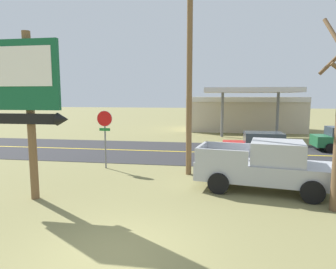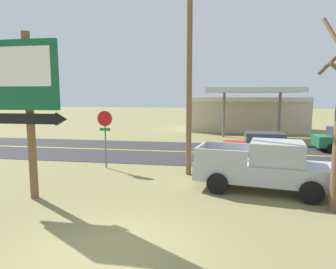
% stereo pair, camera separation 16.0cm
% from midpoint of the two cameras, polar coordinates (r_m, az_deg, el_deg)
% --- Properties ---
extents(ground_plane, '(180.00, 180.00, 0.00)m').
position_cam_midpoint_polar(ground_plane, '(7.61, -10.34, -21.52)').
color(ground_plane, olive).
extents(road_asphalt, '(140.00, 8.00, 0.02)m').
position_cam_midpoint_polar(road_asphalt, '(19.72, 2.69, -3.33)').
color(road_asphalt, '#2B2B2D').
rests_on(road_asphalt, ground).
extents(road_centre_line, '(126.00, 0.20, 0.01)m').
position_cam_midpoint_polar(road_centre_line, '(19.72, 2.69, -3.30)').
color(road_centre_line, gold).
rests_on(road_centre_line, road_asphalt).
extents(motel_sign, '(2.72, 0.54, 5.85)m').
position_cam_midpoint_polar(motel_sign, '(11.27, -24.97, 7.50)').
color(motel_sign, brown).
rests_on(motel_sign, ground).
extents(stop_sign, '(0.80, 0.08, 2.95)m').
position_cam_midpoint_polar(stop_sign, '(15.33, -11.72, 1.07)').
color(stop_sign, slate).
rests_on(stop_sign, ground).
extents(utility_pole, '(1.73, 0.26, 9.71)m').
position_cam_midpoint_polar(utility_pole, '(13.79, 4.46, 13.49)').
color(utility_pole, brown).
rests_on(utility_pole, ground).
extents(gas_station, '(12.00, 11.50, 4.40)m').
position_cam_midpoint_polar(gas_station, '(33.12, 14.84, 4.12)').
color(gas_station, beige).
rests_on(gas_station, ground).
extents(pickup_silver_parked_on_lawn, '(5.46, 2.89, 1.96)m').
position_cam_midpoint_polar(pickup_silver_parked_on_lawn, '(12.16, 18.59, -5.85)').
color(pickup_silver_parked_on_lawn, '#A8AAAF').
rests_on(pickup_silver_parked_on_lawn, ground).
extents(car_red_near_lane, '(4.20, 2.00, 1.64)m').
position_cam_midpoint_polar(car_red_near_lane, '(17.65, 17.84, -2.24)').
color(car_red_near_lane, red).
rests_on(car_red_near_lane, ground).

